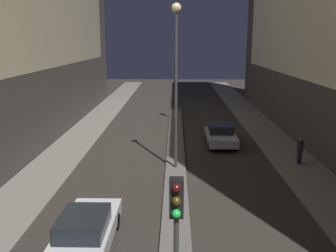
{
  "coord_description": "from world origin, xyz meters",
  "views": [
    {
      "loc": [
        -0.03,
        -3.8,
        7.23
      ],
      "look_at": [
        -0.55,
        22.07,
        1.24
      ],
      "focal_mm": 40.0,
      "sensor_mm": 36.0,
      "label": 1
    }
  ],
  "objects_px": {
    "car_right_lane": "(221,135)",
    "pedestrian_on_right_sidewalk": "(300,150)",
    "traffic_light_mid": "(176,85)",
    "traffic_light_near": "(176,225)",
    "street_lamp": "(176,62)",
    "car_left_lane": "(86,231)"
  },
  "relations": [
    {
      "from": "car_right_lane",
      "to": "pedestrian_on_right_sidewalk",
      "type": "distance_m",
      "value": 5.95
    },
    {
      "from": "traffic_light_mid",
      "to": "traffic_light_near",
      "type": "bearing_deg",
      "value": -90.0
    },
    {
      "from": "traffic_light_near",
      "to": "car_right_lane",
      "type": "bearing_deg",
      "value": 79.9
    },
    {
      "from": "traffic_light_near",
      "to": "car_right_lane",
      "type": "xyz_separation_m",
      "value": [
        3.14,
        17.65,
        -2.46
      ]
    },
    {
      "from": "street_lamp",
      "to": "car_left_lane",
      "type": "relative_size",
      "value": 1.91
    },
    {
      "from": "traffic_light_near",
      "to": "street_lamp",
      "type": "distance_m",
      "value": 12.88
    },
    {
      "from": "pedestrian_on_right_sidewalk",
      "to": "car_right_lane",
      "type": "bearing_deg",
      "value": 133.4
    },
    {
      "from": "street_lamp",
      "to": "traffic_light_near",
      "type": "bearing_deg",
      "value": -90.0
    },
    {
      "from": "street_lamp",
      "to": "car_left_lane",
      "type": "distance_m",
      "value": 10.46
    },
    {
      "from": "pedestrian_on_right_sidewalk",
      "to": "traffic_light_near",
      "type": "bearing_deg",
      "value": -118.46
    },
    {
      "from": "car_left_lane",
      "to": "traffic_light_mid",
      "type": "bearing_deg",
      "value": 81.82
    },
    {
      "from": "street_lamp",
      "to": "car_left_lane",
      "type": "xyz_separation_m",
      "value": [
        -3.14,
        -8.42,
        -5.34
      ]
    },
    {
      "from": "traffic_light_mid",
      "to": "street_lamp",
      "type": "xyz_separation_m",
      "value": [
        0.0,
        -13.45,
        2.89
      ]
    },
    {
      "from": "car_left_lane",
      "to": "car_right_lane",
      "type": "distance_m",
      "value": 14.91
    },
    {
      "from": "traffic_light_mid",
      "to": "street_lamp",
      "type": "relative_size",
      "value": 0.46
    },
    {
      "from": "street_lamp",
      "to": "pedestrian_on_right_sidewalk",
      "type": "bearing_deg",
      "value": 6.16
    },
    {
      "from": "car_left_lane",
      "to": "pedestrian_on_right_sidewalk",
      "type": "relative_size",
      "value": 2.97
    },
    {
      "from": "street_lamp",
      "to": "car_right_lane",
      "type": "relative_size",
      "value": 2.22
    },
    {
      "from": "traffic_light_near",
      "to": "car_left_lane",
      "type": "bearing_deg",
      "value": 127.26
    },
    {
      "from": "traffic_light_mid",
      "to": "car_left_lane",
      "type": "height_order",
      "value": "traffic_light_mid"
    },
    {
      "from": "traffic_light_near",
      "to": "traffic_light_mid",
      "type": "xyz_separation_m",
      "value": [
        0.0,
        26.0,
        0.0
      ]
    },
    {
      "from": "traffic_light_near",
      "to": "car_left_lane",
      "type": "height_order",
      "value": "traffic_light_near"
    }
  ]
}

